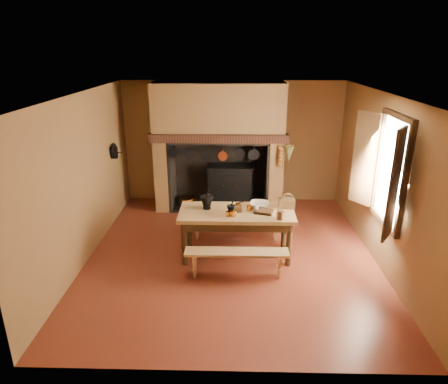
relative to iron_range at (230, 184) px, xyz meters
The scene contains 28 objects.
floor 2.50m from the iron_range, 89.02° to the right, with size 5.50×5.50×0.00m, color #612717.
ceiling 3.37m from the iron_range, 89.02° to the right, with size 5.50×5.50×0.00m, color silver.
back_wall 0.97m from the iron_range, 82.10° to the left, with size 5.00×0.02×2.80m, color brown.
wall_left 3.59m from the iron_range, 135.12° to the right, with size 0.02×5.50×2.80m, color brown.
wall_right 3.65m from the iron_range, 43.91° to the right, with size 0.02×5.50×2.80m, color brown.
wall_front 5.28m from the iron_range, 89.54° to the right, with size 5.00×0.02×2.80m, color brown.
chimney_breast 1.36m from the iron_range, 151.95° to the right, with size 2.95×0.96×2.80m.
iron_range is the anchor object (origin of this frame).
hearth_pans 1.10m from the iron_range, 167.25° to the right, with size 0.51×0.62×0.20m.
hanging_pans 1.12m from the iron_range, 115.02° to the right, with size 1.92×0.29×0.27m.
onion_string 1.49m from the iron_range, 32.25° to the right, with size 0.12×0.10×0.46m, color #AE4E20, non-canonical shape.
herb_bunch 1.65m from the iron_range, 28.28° to the right, with size 0.20×0.20×0.35m, color #626731.
window 3.91m from the iron_range, 49.98° to the right, with size 0.39×1.75×1.76m.
wall_coffee_mill 2.74m from the iron_range, 159.32° to the right, with size 0.23×0.16×0.31m.
work_table 2.50m from the iron_range, 86.98° to the right, with size 1.96×0.87×0.85m.
bench_front 3.20m from the iron_range, 87.64° to the right, with size 1.65×0.29×0.46m.
bench_back 1.83m from the iron_range, 85.88° to the right, with size 1.86×0.33×0.52m.
mortar_large 2.47m from the iron_range, 99.17° to the right, with size 0.22×0.22×0.38m.
mortar_small 2.66m from the iron_range, 89.20° to the right, with size 0.15×0.15×0.26m.
coffee_grinder 2.56m from the iron_range, 86.61° to the right, with size 0.17×0.14×0.19m.
brass_mug_a 2.74m from the iron_range, 90.39° to the right, with size 0.07×0.07×0.08m, color #C27D2C.
brass_mug_b 2.52m from the iron_range, 82.05° to the right, with size 0.08×0.08×0.10m, color #C27D2C.
mixing_bowl 2.38m from the iron_range, 76.86° to the right, with size 0.33×0.33×0.08m, color beige.
stoneware_crock 2.98m from the iron_range, 73.41° to the right, with size 0.12×0.12×0.15m, color #50331E.
glass_jar 2.59m from the iron_range, 79.63° to the right, with size 0.08×0.08×0.14m, color beige.
wicker_basket 2.55m from the iron_range, 66.29° to the right, with size 0.28×0.21×0.26m.
wooden_tray 2.65m from the iron_range, 76.85° to the right, with size 0.31×0.22×0.05m, color #311E0F.
brass_cup 2.75m from the iron_range, 88.48° to the right, with size 0.13×0.13×0.10m, color #C27D2C.
Camera 1 is at (0.03, -6.34, 3.50)m, focal length 32.00 mm.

